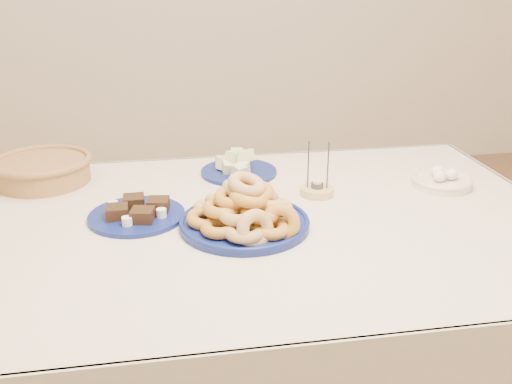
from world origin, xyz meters
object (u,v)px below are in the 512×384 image
at_px(wicker_basket, 43,169).
at_px(egg_bowl, 442,180).
at_px(melon_plate, 237,167).
at_px(brownie_plate, 137,213).
at_px(dining_table, 253,254).
at_px(candle_holder, 317,190).
at_px(donut_platter, 246,213).

distance_m(wicker_basket, egg_bowl, 1.25).
xyz_separation_m(melon_plate, brownie_plate, (-0.32, -0.30, -0.01)).
height_order(dining_table, candle_holder, candle_holder).
relative_size(melon_plate, brownie_plate, 0.98).
distance_m(brownie_plate, candle_holder, 0.53).
bearing_deg(melon_plate, wicker_basket, 177.39).
distance_m(dining_table, wicker_basket, 0.74).
distance_m(dining_table, brownie_plate, 0.34).
bearing_deg(donut_platter, melon_plate, 85.29).
bearing_deg(candle_holder, melon_plate, 133.59).
height_order(brownie_plate, wicker_basket, wicker_basket).
relative_size(candle_holder, egg_bowl, 0.69).
xyz_separation_m(brownie_plate, wicker_basket, (-0.30, 0.33, 0.03)).
bearing_deg(dining_table, candle_holder, 33.03).
height_order(melon_plate, brownie_plate, melon_plate).
xyz_separation_m(dining_table, egg_bowl, (0.62, 0.14, 0.13)).
bearing_deg(brownie_plate, dining_table, -11.13).
bearing_deg(melon_plate, donut_platter, -94.71).
relative_size(wicker_basket, candle_holder, 2.16).
xyz_separation_m(wicker_basket, egg_bowl, (1.22, -0.25, -0.02)).
bearing_deg(donut_platter, egg_bowl, 16.76).
bearing_deg(wicker_basket, brownie_plate, -47.88).
relative_size(donut_platter, egg_bowl, 1.69).
distance_m(donut_platter, melon_plate, 0.41).
xyz_separation_m(melon_plate, egg_bowl, (0.61, -0.22, -0.00)).
height_order(donut_platter, melon_plate, donut_platter).
distance_m(melon_plate, wicker_basket, 0.61).
relative_size(donut_platter, brownie_plate, 1.25).
height_order(donut_platter, brownie_plate, donut_platter).
xyz_separation_m(dining_table, melon_plate, (0.01, 0.36, 0.13)).
xyz_separation_m(donut_platter, brownie_plate, (-0.28, 0.11, -0.03)).
relative_size(dining_table, wicker_basket, 4.77).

